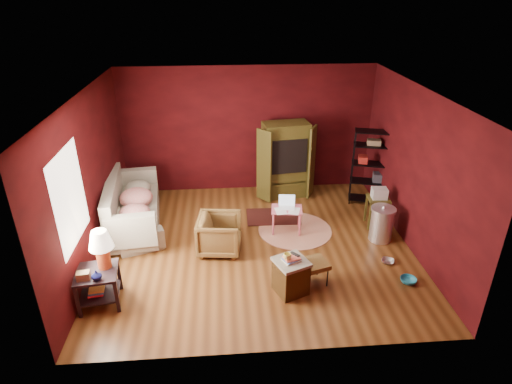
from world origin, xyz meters
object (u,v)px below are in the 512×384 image
wire_shelving (372,164)px  sofa (133,210)px  hamper (291,275)px  side_table (99,261)px  laptop_desk (287,211)px  armchair (220,233)px  tv_armoire (286,159)px

wire_shelving → sofa: bearing=-157.0°
hamper → wire_shelving: wire_shelving is taller
sofa → side_table: bearing=160.0°
hamper → wire_shelving: size_ratio=0.40×
side_table → hamper: side_table is taller
hamper → laptop_desk: 1.80m
sofa → laptop_desk: size_ratio=2.83×
sofa → laptop_desk: 2.95m
armchair → wire_shelving: size_ratio=0.46×
sofa → hamper: bearing=-146.2°
side_table → sofa: bearing=88.0°
armchair → hamper: armchair is taller
sofa → armchair: sofa is taller
armchair → hamper: size_ratio=1.14×
hamper → laptop_desk: (0.19, 1.79, 0.14)m
hamper → wire_shelving: (2.14, 2.85, 0.59)m
hamper → tv_armoire: 3.42m
tv_armoire → armchair: bearing=-132.1°
armchair → tv_armoire: 2.63m
laptop_desk → side_table: bearing=-142.5°
armchair → tv_armoire: tv_armoire is taller
sofa → tv_armoire: tv_armoire is taller
sofa → laptop_desk: bearing=-115.1°
laptop_desk → tv_armoire: (0.19, 1.56, 0.43)m
side_table → laptop_desk: side_table is taller
side_table → hamper: size_ratio=1.79×
side_table → tv_armoire: 4.61m
sofa → laptop_desk: (2.93, -0.36, 0.05)m
sofa → tv_armoire: size_ratio=1.20×
sofa → side_table: side_table is taller
hamper → tv_armoire: (0.38, 3.35, 0.58)m
armchair → side_table: side_table is taller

